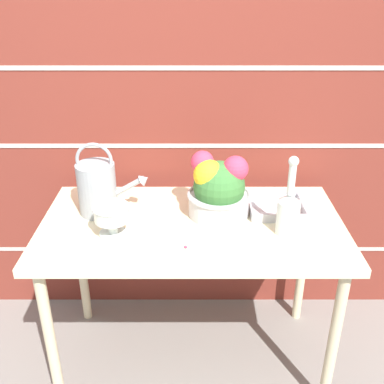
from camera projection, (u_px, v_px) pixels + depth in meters
The scene contains 9 objects.
ground_plane at pixel (192, 355), 2.16m from camera, with size 12.00×12.00×0.00m, color gray.
brick_wall at pixel (192, 106), 2.07m from camera, with size 3.60×0.08×2.20m.
patio_table at pixel (192, 238), 1.87m from camera, with size 1.23×0.66×0.74m.
watering_can at pixel (98, 187), 1.85m from camera, with size 0.30×0.16×0.31m.
crystal_pedestal_bowl at pixel (112, 216), 1.70m from camera, with size 0.14×0.14×0.13m.
flower_planter at pixel (218, 189), 1.84m from camera, with size 0.26×0.26×0.27m.
glass_decanter at pixel (288, 210), 1.71m from camera, with size 0.09×0.09×0.32m.
wire_tray at pixel (276, 209), 1.91m from camera, with size 0.23×0.21×0.04m.
fallen_petal at pixel (186, 247), 1.66m from camera, with size 0.01×0.01×0.01m.
Camera 1 is at (-0.00, -1.59, 1.66)m, focal length 42.00 mm.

